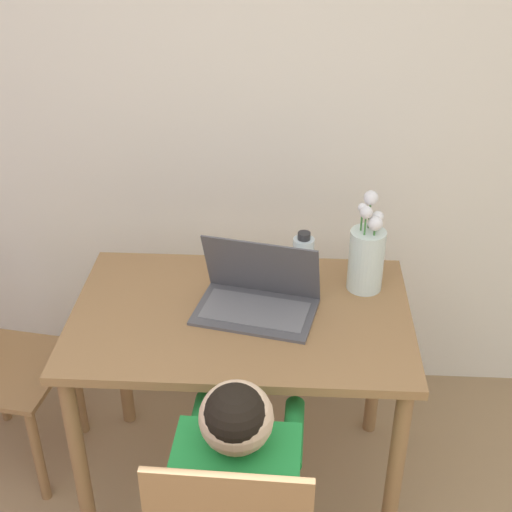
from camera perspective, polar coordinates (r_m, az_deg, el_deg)
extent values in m
cube|color=white|center=(2.63, -1.11, 12.79)|extent=(6.40, 0.05, 2.50)
cube|color=olive|center=(2.27, -1.21, -4.83)|extent=(1.07, 0.69, 0.03)
cylinder|color=olive|center=(2.38, -13.90, -15.95)|extent=(0.05, 0.05, 0.73)
cylinder|color=olive|center=(2.32, 10.99, -17.09)|extent=(0.05, 0.05, 0.73)
cylinder|color=olive|center=(2.80, -10.74, -7.22)|extent=(0.05, 0.05, 0.73)
cylinder|color=olive|center=(2.75, 9.62, -7.93)|extent=(0.05, 0.05, 0.73)
cube|color=olive|center=(2.71, -19.38, -8.47)|extent=(0.45, 0.45, 0.02)
cylinder|color=olive|center=(2.67, -17.04, -14.98)|extent=(0.04, 0.04, 0.42)
cylinder|color=olive|center=(2.88, -14.03, -10.37)|extent=(0.04, 0.04, 0.42)
cube|color=#1E8438|center=(1.92, -1.47, -18.48)|extent=(0.32, 0.19, 0.34)
sphere|color=beige|center=(1.73, -1.59, -12.81)|extent=(0.18, 0.18, 0.18)
sphere|color=black|center=(1.70, -1.66, -12.61)|extent=(0.15, 0.15, 0.15)
cylinder|color=#4C4742|center=(2.12, 1.01, -18.55)|extent=(0.10, 0.28, 0.09)
cylinder|color=#4C4742|center=(2.13, -2.95, -18.28)|extent=(0.10, 0.28, 0.09)
cylinder|color=#4C4742|center=(2.39, 1.22, -19.64)|extent=(0.07, 0.07, 0.44)
cylinder|color=#4C4742|center=(2.40, -2.32, -19.40)|extent=(0.07, 0.07, 0.44)
cylinder|color=#1E8438|center=(2.04, 3.01, -13.95)|extent=(0.06, 0.24, 0.06)
cylinder|color=#1E8438|center=(2.06, -4.58, -13.46)|extent=(0.06, 0.24, 0.06)
cube|color=#4C4C51|center=(2.25, -0.07, -4.48)|extent=(0.41, 0.31, 0.01)
cube|color=slate|center=(2.25, -0.07, -4.36)|extent=(0.35, 0.23, 0.00)
cube|color=#4C4C51|center=(2.25, 0.45, -0.95)|extent=(0.38, 0.16, 0.22)
cube|color=silver|center=(2.25, 0.47, -0.88)|extent=(0.34, 0.14, 0.20)
cylinder|color=silver|center=(2.35, 8.80, -0.32)|extent=(0.12, 0.12, 0.21)
cylinder|color=#3D7A38|center=(2.33, 9.49, 0.73)|extent=(0.01, 0.01, 0.22)
sphere|color=white|center=(2.28, 9.72, 3.12)|extent=(0.04, 0.04, 0.04)
cylinder|color=#3D7A38|center=(2.33, 8.91, 1.58)|extent=(0.01, 0.01, 0.28)
sphere|color=white|center=(2.27, 9.18, 4.63)|extent=(0.05, 0.05, 0.05)
cylinder|color=#3D7A38|center=(2.32, 8.30, 1.10)|extent=(0.01, 0.01, 0.25)
sphere|color=white|center=(2.26, 8.53, 3.84)|extent=(0.03, 0.03, 0.03)
cylinder|color=#3D7A38|center=(2.30, 8.57, 0.72)|extent=(0.01, 0.01, 0.25)
sphere|color=white|center=(2.24, 8.82, 3.47)|extent=(0.04, 0.04, 0.04)
cylinder|color=#3D7A38|center=(2.31, 9.30, 0.28)|extent=(0.01, 0.01, 0.21)
sphere|color=white|center=(2.26, 9.52, 2.59)|extent=(0.05, 0.05, 0.05)
cylinder|color=silver|center=(2.30, 3.77, -0.84)|extent=(0.07, 0.07, 0.20)
cylinder|color=#262628|center=(2.24, 3.87, 1.62)|extent=(0.04, 0.04, 0.02)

